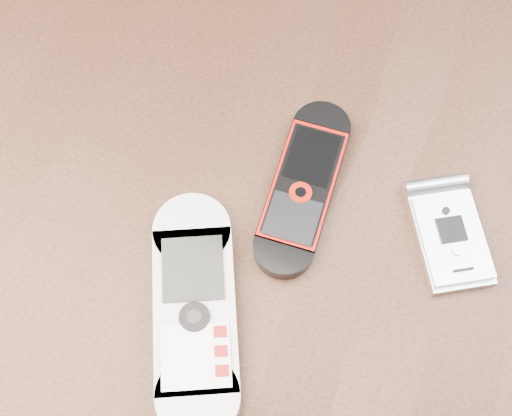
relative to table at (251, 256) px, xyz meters
The scene contains 5 objects.
ground 0.64m from the table, ahead, with size 4.00×4.00×0.00m, color #472B19.
table is the anchor object (origin of this frame).
nokia_white 0.15m from the table, 94.65° to the right, with size 0.06×0.18×0.02m, color silver.
nokia_black_red 0.12m from the table, 43.94° to the left, with size 0.05×0.16×0.02m, color black.
motorola_razr 0.19m from the table, 11.86° to the left, with size 0.05×0.10×0.01m, color silver.
Camera 1 is at (0.08, -0.21, 1.27)m, focal length 50.00 mm.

